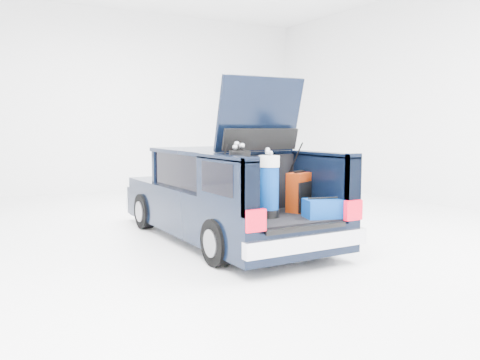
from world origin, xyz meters
TOP-DOWN VIEW (x-y plane):
  - ground at (0.00, 0.00)m, footprint 14.00×14.00m
  - car at (-0.00, 0.11)m, footprint 1.87×4.65m
  - red_suitcase at (0.48, -1.33)m, footprint 0.41×0.36m
  - black_golf_bag at (-0.50, -1.34)m, footprint 0.29×0.35m
  - blue_golf_bag at (-0.13, -1.49)m, footprint 0.33×0.33m
  - blue_duffel at (0.50, -1.86)m, footprint 0.59×0.47m

SIDE VIEW (x-z plane):
  - ground at x=0.00m, z-range 0.00..0.00m
  - car at x=0.00m, z-range -0.56..1.91m
  - blue_duffel at x=0.50m, z-range 0.59..0.86m
  - red_suitcase at x=0.48m, z-range 0.58..1.16m
  - blue_golf_bag at x=-0.13m, z-range 0.56..1.48m
  - black_golf_bag at x=-0.50m, z-range 0.55..1.55m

